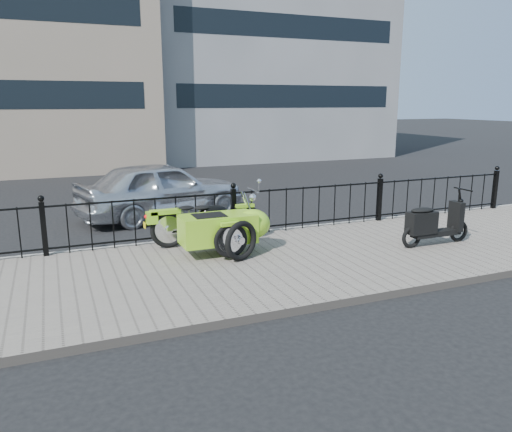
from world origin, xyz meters
name	(u,v)px	position (x,y,z in m)	size (l,w,h in m)	color
ground	(259,260)	(0.00, 0.00, 0.00)	(120.00, 120.00, 0.00)	black
sidewalk	(270,265)	(0.00, -0.50, 0.06)	(30.00, 3.80, 0.12)	slate
curb	(231,237)	(0.00, 1.44, 0.06)	(30.00, 0.10, 0.12)	gray
iron_fence	(234,213)	(0.00, 1.30, 0.59)	(14.11, 0.11, 1.08)	black
building_grey	(257,6)	(7.00, 16.99, 7.50)	(12.00, 8.01, 15.00)	gray
motorcycle_sidecar	(225,226)	(-0.51, 0.34, 0.59)	(2.28, 1.48, 0.98)	black
scooter	(432,224)	(3.19, -0.76, 0.53)	(1.54, 0.45, 1.04)	black
spare_tire	(241,241)	(-0.44, -0.28, 0.47)	(0.70, 0.70, 0.10)	black
sedan_car	(161,189)	(-0.87, 4.04, 0.69)	(1.63, 4.05, 1.38)	silver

